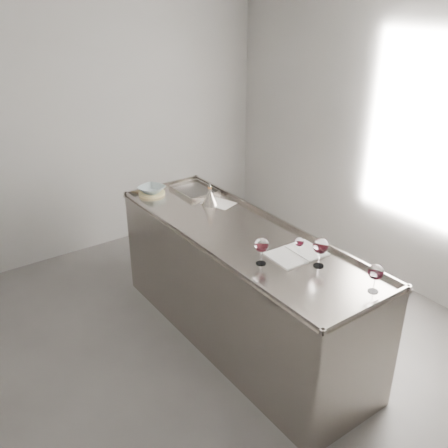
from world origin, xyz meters
TOP-DOWN VIEW (x-y plane):
  - room_shell at (0.00, 0.00)m, footprint 4.54×5.04m
  - counter at (0.50, 0.30)m, footprint 0.77×2.42m
  - wine_glass_left at (0.34, -0.13)m, footprint 0.10×0.10m
  - wine_glass_middle at (0.63, -0.37)m, footprint 0.10×0.10m
  - wine_glass_right at (0.68, -0.78)m, footprint 0.09×0.09m
  - wine_glass_small at (0.63, -0.18)m, footprint 0.06×0.06m
  - notebook at (0.61, -0.18)m, footprint 0.39×0.28m
  - loose_paper_top at (0.70, 0.87)m, footprint 0.26×0.31m
  - trivet at (0.33, 1.38)m, footprint 0.31×0.31m
  - ceramic_bowl at (0.33, 1.38)m, footprint 0.28×0.28m
  - wine_funnel at (0.62, 0.89)m, footprint 0.14×0.14m

SIDE VIEW (x-z plane):
  - counter at x=0.50m, z-range -0.01..0.96m
  - loose_paper_top at x=0.70m, z-range 0.94..0.94m
  - notebook at x=0.61m, z-range 0.94..0.95m
  - trivet at x=0.33m, z-range 0.94..0.96m
  - ceramic_bowl at x=0.33m, z-range 0.96..1.01m
  - wine_funnel at x=0.62m, z-range 0.90..1.10m
  - wine_glass_small at x=0.63m, z-range 0.97..1.09m
  - wine_glass_right at x=0.68m, z-range 0.98..1.16m
  - wine_glass_left at x=0.34m, z-range 0.98..1.17m
  - wine_glass_middle at x=0.63m, z-range 0.98..1.19m
  - room_shell at x=0.00m, z-range -0.02..2.82m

